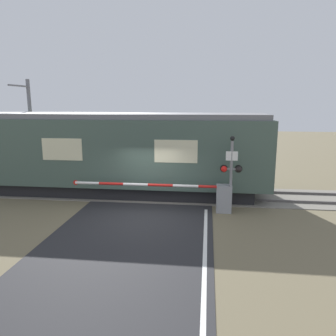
# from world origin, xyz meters

# --- Properties ---
(ground_plane) EXTENTS (80.00, 80.00, 0.00)m
(ground_plane) POSITION_xyz_m (0.00, 0.00, 0.00)
(ground_plane) COLOR #6B6047
(track_bed) EXTENTS (36.00, 3.20, 0.13)m
(track_bed) POSITION_xyz_m (0.00, 3.14, 0.02)
(track_bed) COLOR slate
(track_bed) RESTS_ON ground_plane
(train) EXTENTS (18.18, 3.16, 3.85)m
(train) POSITION_xyz_m (-3.88, 3.14, 1.97)
(train) COLOR black
(train) RESTS_ON ground_plane
(crossing_barrier) EXTENTS (6.58, 0.44, 1.14)m
(crossing_barrier) POSITION_xyz_m (2.51, 0.84, 0.66)
(crossing_barrier) COLOR gray
(crossing_barrier) RESTS_ON ground_plane
(signal_post) EXTENTS (0.86, 0.26, 3.08)m
(signal_post) POSITION_xyz_m (3.38, 0.78, 1.76)
(signal_post) COLOR gray
(signal_post) RESTS_ON ground_plane
(catenary_pole) EXTENTS (0.20, 1.90, 5.60)m
(catenary_pole) POSITION_xyz_m (-7.45, 5.43, 2.94)
(catenary_pole) COLOR slate
(catenary_pole) RESTS_ON ground_plane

